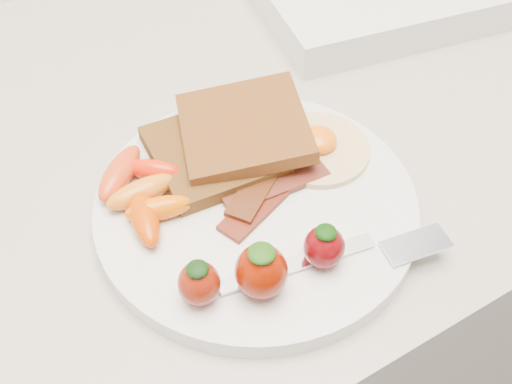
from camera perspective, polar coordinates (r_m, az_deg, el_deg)
counter at (r=0.99m, az=-4.01°, el=-13.49°), size 2.00×0.60×0.90m
plate at (r=0.54m, az=-0.00°, el=-1.33°), size 0.27×0.27×0.02m
toast_lower at (r=0.56m, az=-3.74°, el=3.59°), size 0.11×0.11×0.01m
toast_upper at (r=0.56m, az=-1.08°, el=5.75°), size 0.14×0.14×0.03m
fried_egg at (r=0.57m, az=5.52°, el=4.06°), size 0.10×0.10×0.02m
bacon_strips at (r=0.54m, az=0.98°, el=0.35°), size 0.11×0.08×0.01m
baby_carrots at (r=0.53m, az=-10.17°, el=-0.02°), size 0.08×0.12×0.02m
strawberries at (r=0.47m, az=0.58°, el=-6.70°), size 0.13×0.05×0.05m
fork at (r=0.50m, az=8.54°, el=-5.53°), size 0.18×0.07×0.00m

